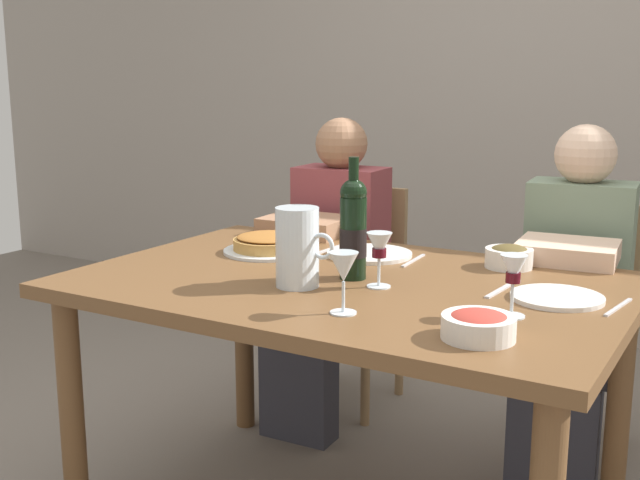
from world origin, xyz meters
TOP-DOWN VIEW (x-y plane):
  - back_wall at (0.00, 2.16)m, footprint 8.00×0.10m
  - dining_table at (0.00, 0.00)m, footprint 1.50×1.00m
  - wine_bottle at (0.01, 0.01)m, footprint 0.08×0.08m
  - water_pitcher at (-0.08, -0.14)m, footprint 0.17×0.12m
  - baked_tart at (-0.38, 0.17)m, footprint 0.29×0.29m
  - salad_bowl at (0.48, -0.32)m, footprint 0.16×0.16m
  - olive_bowl at (0.34, 0.35)m, footprint 0.14×0.14m
  - wine_glass_left_diner at (0.11, -0.04)m, footprint 0.07×0.07m
  - wine_glass_right_diner at (0.50, -0.12)m, footprint 0.06×0.06m
  - wine_glass_centre at (0.14, -0.30)m, footprint 0.07×0.07m
  - dinner_plate_left_setting at (0.55, 0.08)m, footprint 0.23×0.23m
  - dinner_plate_right_setting at (-0.08, 0.28)m, footprint 0.27×0.27m
  - fork_left_setting at (0.40, 0.08)m, footprint 0.03×0.16m
  - knife_left_setting at (0.70, 0.08)m, footprint 0.04×0.18m
  - knife_right_setting at (0.07, 0.28)m, footprint 0.02×0.18m
  - spoon_right_setting at (-0.23, 0.28)m, footprint 0.02×0.16m
  - chair_left at (-0.45, 0.89)m, footprint 0.41×0.41m
  - diner_left at (-0.45, 0.66)m, footprint 0.35×0.51m
  - chair_right at (0.44, 0.92)m, footprint 0.43×0.43m
  - diner_right at (0.46, 0.69)m, footprint 0.36×0.52m

SIDE VIEW (x-z plane):
  - chair_left at x=-0.45m, z-range 0.06..0.93m
  - chair_right at x=0.44m, z-range 0.06..0.93m
  - diner_left at x=-0.45m, z-range 0.04..1.20m
  - diner_right at x=0.46m, z-range 0.04..1.20m
  - dining_table at x=0.00m, z-range 0.29..1.05m
  - fork_left_setting at x=0.40m, z-range 0.76..0.76m
  - knife_left_setting at x=0.70m, z-range 0.76..0.76m
  - knife_right_setting at x=0.07m, z-range 0.76..0.76m
  - spoon_right_setting at x=-0.23m, z-range 0.76..0.76m
  - dinner_plate_left_setting at x=0.55m, z-range 0.76..0.77m
  - dinner_plate_right_setting at x=-0.08m, z-range 0.76..0.77m
  - baked_tart at x=-0.38m, z-range 0.76..0.82m
  - salad_bowl at x=0.48m, z-range 0.76..0.82m
  - olive_bowl at x=0.34m, z-range 0.76..0.83m
  - water_pitcher at x=-0.08m, z-range 0.75..0.96m
  - wine_glass_right_diner at x=0.50m, z-range 0.79..0.94m
  - wine_glass_left_diner at x=0.11m, z-range 0.79..0.94m
  - wine_glass_centre at x=0.14m, z-range 0.79..0.94m
  - wine_bottle at x=0.01m, z-range 0.73..1.07m
  - back_wall at x=0.00m, z-range 0.00..2.80m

